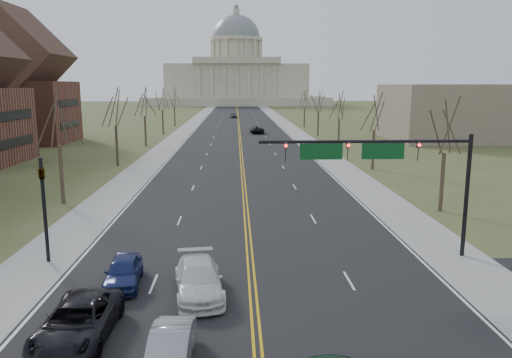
{
  "coord_description": "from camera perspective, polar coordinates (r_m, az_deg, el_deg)",
  "views": [
    {
      "loc": [
        -0.78,
        -14.01,
        9.92
      ],
      "look_at": [
        0.72,
        22.54,
        3.0
      ],
      "focal_mm": 35.0,
      "sensor_mm": 36.0,
      "label": 1
    }
  ],
  "objects": [
    {
      "name": "road",
      "position": [
        124.41,
        -1.99,
        6.13
      ],
      "size": [
        20.0,
        380.0,
        0.01
      ],
      "primitive_type": "cube",
      "color": "black",
      "rests_on": "ground"
    },
    {
      "name": "cross_road",
      "position": [
        22.35,
        -0.1,
        -15.62
      ],
      "size": [
        120.0,
        14.0,
        0.01
      ],
      "primitive_type": "cube",
      "color": "black",
      "rests_on": "ground"
    },
    {
      "name": "sidewalk_left",
      "position": [
        124.91,
        -7.54,
        6.07
      ],
      "size": [
        4.0,
        380.0,
        0.03
      ],
      "primitive_type": "cube",
      "color": "gray",
      "rests_on": "ground"
    },
    {
      "name": "sidewalk_right",
      "position": [
        125.06,
        3.55,
        6.15
      ],
      "size": [
        4.0,
        380.0,
        0.03
      ],
      "primitive_type": "cube",
      "color": "gray",
      "rests_on": "ground"
    },
    {
      "name": "center_line",
      "position": [
        124.41,
        -1.99,
        6.14
      ],
      "size": [
        0.42,
        380.0,
        0.01
      ],
      "primitive_type": "cube",
      "color": "gold",
      "rests_on": "road"
    },
    {
      "name": "edge_line_left",
      "position": [
        124.73,
        -6.52,
        6.09
      ],
      "size": [
        0.15,
        380.0,
        0.01
      ],
      "primitive_type": "cube",
      "color": "silver",
      "rests_on": "road"
    },
    {
      "name": "edge_line_right",
      "position": [
        124.86,
        2.54,
        6.15
      ],
      "size": [
        0.15,
        380.0,
        0.01
      ],
      "primitive_type": "cube",
      "color": "silver",
      "rests_on": "road"
    },
    {
      "name": "capitol",
      "position": [
        263.96,
        -2.22,
        11.63
      ],
      "size": [
        90.0,
        60.0,
        50.0
      ],
      "color": "beige",
      "rests_on": "ground"
    },
    {
      "name": "signal_mast",
      "position": [
        29.01,
        14.16,
        2.15
      ],
      "size": [
        12.12,
        0.44,
        7.2
      ],
      "color": "black",
      "rests_on": "ground"
    },
    {
      "name": "signal_left",
      "position": [
        30.17,
        -23.11,
        -2.03
      ],
      "size": [
        0.32,
        0.36,
        6.0
      ],
      "color": "black",
      "rests_on": "ground"
    },
    {
      "name": "tree_r_0",
      "position": [
        41.49,
        20.86,
        5.36
      ],
      "size": [
        3.74,
        3.74,
        8.5
      ],
      "color": "#3A2F22",
      "rests_on": "ground"
    },
    {
      "name": "tree_l_0",
      "position": [
        44.62,
        -21.73,
        6.13
      ],
      "size": [
        3.96,
        3.96,
        9.0
      ],
      "color": "#3A2F22",
      "rests_on": "ground"
    },
    {
      "name": "tree_r_1",
      "position": [
        60.35,
        13.42,
        7.22
      ],
      "size": [
        3.74,
        3.74,
        8.5
      ],
      "color": "#3A2F22",
      "rests_on": "ground"
    },
    {
      "name": "tree_l_1",
      "position": [
        63.8,
        -15.83,
        7.63
      ],
      "size": [
        3.96,
        3.96,
        9.0
      ],
      "color": "#3A2F22",
      "rests_on": "ground"
    },
    {
      "name": "tree_r_2",
      "position": [
        79.76,
        9.53,
        8.14
      ],
      "size": [
        3.74,
        3.74,
        8.5
      ],
      "color": "#3A2F22",
      "rests_on": "ground"
    },
    {
      "name": "tree_l_2",
      "position": [
        83.38,
        -12.65,
        8.41
      ],
      "size": [
        3.96,
        3.96,
        9.0
      ],
      "color": "#3A2F22",
      "rests_on": "ground"
    },
    {
      "name": "tree_r_3",
      "position": [
        99.41,
        7.16,
        8.69
      ],
      "size": [
        3.74,
        3.74,
        8.5
      ],
      "color": "#3A2F22",
      "rests_on": "ground"
    },
    {
      "name": "tree_l_3",
      "position": [
        103.11,
        -10.68,
        8.87
      ],
      "size": [
        3.96,
        3.96,
        9.0
      ],
      "color": "#3A2F22",
      "rests_on": "ground"
    },
    {
      "name": "tree_r_4",
      "position": [
        119.18,
        5.58,
        9.04
      ],
      "size": [
        3.74,
        3.74,
        8.5
      ],
      "color": "#3A2F22",
      "rests_on": "ground"
    },
    {
      "name": "tree_l_4",
      "position": [
        122.93,
        -9.34,
        9.18
      ],
      "size": [
        3.96,
        3.96,
        9.0
      ],
      "color": "#3A2F22",
      "rests_on": "ground"
    },
    {
      "name": "bldg_left_far",
      "position": [
        95.56,
        -25.64,
        9.45
      ],
      "size": [
        17.1,
        14.28,
        23.25
      ],
      "color": "brown",
      "rests_on": "ground"
    },
    {
      "name": "bldg_right_mass",
      "position": [
        98.94,
        22.18,
        7.08
      ],
      "size": [
        25.0,
        20.0,
        10.0
      ],
      "primitive_type": "cube",
      "color": "#7D6B59",
      "rests_on": "ground"
    },
    {
      "name": "car_sb_inner_lead",
      "position": [
        18.94,
        -9.8,
        -18.62
      ],
      "size": [
        1.56,
        4.16,
        1.36
      ],
      "primitive_type": "imported",
      "rotation": [
        0.0,
        0.0,
        -0.03
      ],
      "color": "gray",
      "rests_on": "road"
    },
    {
      "name": "car_sb_outer_lead",
      "position": [
        21.48,
        -19.71,
        -15.12
      ],
      "size": [
        2.65,
        5.62,
        1.55
      ],
      "primitive_type": "imported",
      "rotation": [
        0.0,
        0.0,
        -0.01
      ],
      "color": "black",
      "rests_on": "road"
    },
    {
      "name": "car_sb_inner_second",
      "position": [
        24.4,
        -6.57,
        -11.34
      ],
      "size": [
        2.89,
        5.6,
        1.55
      ],
      "primitive_type": "imported",
      "rotation": [
        0.0,
        0.0,
        0.14
      ],
      "color": "silver",
      "rests_on": "road"
    },
    {
      "name": "car_sb_outer_second",
      "position": [
        26.24,
        -14.92,
        -10.19
      ],
      "size": [
        2.0,
        4.29,
        1.42
      ],
      "primitive_type": "imported",
      "rotation": [
        0.0,
        0.0,
        0.08
      ],
      "color": "navy",
      "rests_on": "road"
    },
    {
      "name": "car_far_nb",
      "position": [
        104.08,
        0.11,
        5.67
      ],
      "size": [
        2.9,
        5.64,
        1.52
      ],
      "primitive_type": "imported",
      "rotation": [
        0.0,
        0.0,
        3.21
      ],
      "color": "black",
      "rests_on": "road"
    },
    {
      "name": "car_far_sb",
      "position": [
        153.49,
        -2.6,
        7.3
      ],
      "size": [
        2.47,
        4.92,
        1.61
      ],
      "primitive_type": "imported",
      "rotation": [
        0.0,
        0.0,
        0.13
      ],
      "color": "#4E5056",
      "rests_on": "road"
    }
  ]
}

